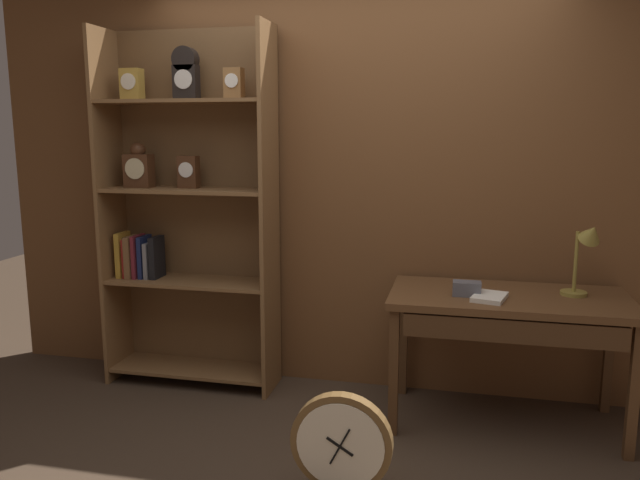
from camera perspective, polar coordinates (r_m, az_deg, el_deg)
back_wood_panel at (r=3.93m, az=2.89°, el=5.00°), size 4.80×0.05×2.60m
bookshelf at (r=4.08m, az=-12.25°, el=2.71°), size 1.10×0.35×2.27m
workbench at (r=3.59m, az=16.90°, el=-6.27°), size 1.30×0.66×0.75m
desk_lamp at (r=3.62m, az=23.21°, el=-0.79°), size 0.21×0.21×0.43m
toolbox_small at (r=3.50m, az=13.30°, el=-4.36°), size 0.15×0.09×0.08m
open_repair_manual at (r=3.47m, az=15.27°, el=-5.06°), size 0.21×0.25×0.02m
round_clock_large at (r=2.93m, az=1.97°, el=-18.34°), size 0.46×0.11×0.50m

